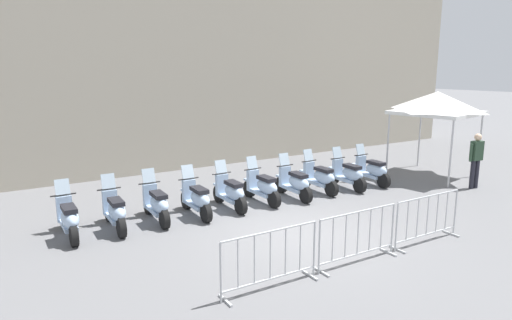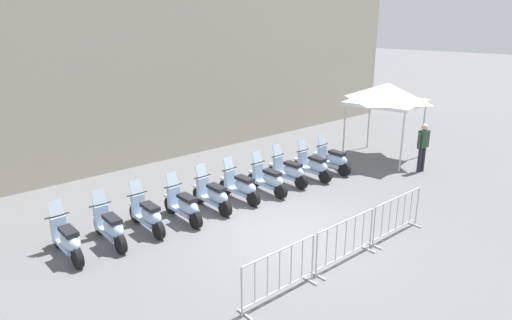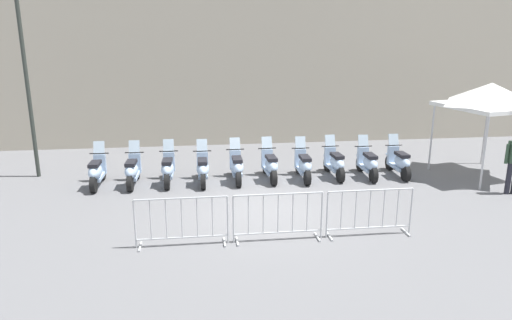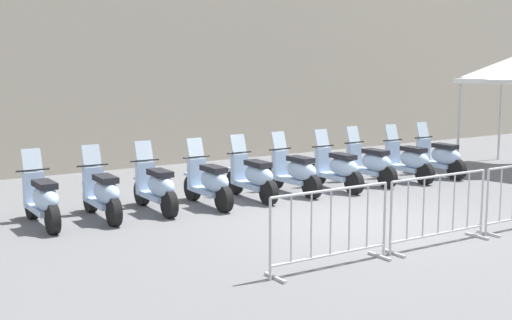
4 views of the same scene
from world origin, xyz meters
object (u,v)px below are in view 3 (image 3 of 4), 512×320
(motorcycle_0, at_px, (97,172))
(motorcycle_7, at_px, (335,163))
(motorcycle_2, at_px, (168,169))
(barrier_segment_0, at_px, (182,222))
(motorcycle_9, at_px, (399,162))
(barrier_segment_1, at_px, (278,218))
(motorcycle_5, at_px, (270,166))
(motorcycle_6, at_px, (304,166))
(motorcycle_8, at_px, (368,163))
(street_lamp, at_px, (25,65))
(canopy_tent, at_px, (491,96))
(barrier_segment_2, at_px, (369,213))
(motorcycle_3, at_px, (203,169))
(motorcycle_4, at_px, (237,167))
(motorcycle_1, at_px, (133,171))

(motorcycle_0, height_order, motorcycle_7, same)
(motorcycle_2, height_order, motorcycle_7, same)
(motorcycle_0, bearing_deg, barrier_segment_0, -70.91)
(motorcycle_9, distance_m, barrier_segment_1, 6.22)
(motorcycle_0, height_order, motorcycle_9, same)
(motorcycle_5, xyz_separation_m, barrier_segment_0, (-3.36, -3.69, 0.07))
(motorcycle_6, relative_size, motorcycle_8, 1.00)
(street_lamp, height_order, canopy_tent, street_lamp)
(motorcycle_0, height_order, barrier_segment_2, motorcycle_0)
(motorcycle_0, bearing_deg, motorcycle_9, -12.32)
(motorcycle_2, relative_size, motorcycle_7, 0.99)
(motorcycle_3, xyz_separation_m, barrier_segment_0, (-1.34, -4.01, 0.07))
(motorcycle_4, height_order, barrier_segment_0, motorcycle_4)
(motorcycle_3, height_order, barrier_segment_0, motorcycle_3)
(motorcycle_7, distance_m, motorcycle_8, 1.03)
(barrier_segment_1, height_order, street_lamp, street_lamp)
(motorcycle_4, distance_m, barrier_segment_2, 4.98)
(motorcycle_5, xyz_separation_m, motorcycle_7, (2.00, -0.39, 0.00))
(motorcycle_0, xyz_separation_m, motorcycle_3, (2.98, -0.71, 0.00))
(motorcycle_1, height_order, barrier_segment_2, motorcycle_1)
(motorcycle_1, distance_m, motorcycle_9, 8.16)
(motorcycle_3, relative_size, motorcycle_4, 1.00)
(barrier_segment_1, bearing_deg, motorcycle_2, 108.88)
(motorcycle_4, relative_size, motorcycle_6, 1.00)
(motorcycle_8, relative_size, barrier_segment_1, 0.90)
(motorcycle_1, xyz_separation_m, motorcycle_7, (6.01, -1.19, 0.00))
(motorcycle_7, bearing_deg, canopy_tent, -16.37)
(motorcycle_0, height_order, street_lamp, street_lamp)
(barrier_segment_2, relative_size, canopy_tent, 0.65)
(motorcycle_6, xyz_separation_m, motorcycle_8, (2.00, -0.42, 0.00))
(motorcycle_0, bearing_deg, motorcycle_4, -11.86)
(motorcycle_5, xyz_separation_m, barrier_segment_1, (-1.38, -4.11, 0.07))
(street_lamp, bearing_deg, motorcycle_5, -22.05)
(motorcycle_1, height_order, street_lamp, street_lamp)
(motorcycle_0, distance_m, motorcycle_4, 4.08)
(motorcycle_9, relative_size, canopy_tent, 0.59)
(motorcycle_3, xyz_separation_m, canopy_tent, (8.52, -2.03, 2.06))
(barrier_segment_1, relative_size, canopy_tent, 0.65)
(motorcycle_3, bearing_deg, motorcycle_9, -11.75)
(motorcycle_4, bearing_deg, barrier_segment_0, -121.26)
(barrier_segment_0, height_order, canopy_tent, canopy_tent)
(motorcycle_5, height_order, motorcycle_7, same)
(barrier_segment_1, bearing_deg, motorcycle_6, 58.21)
(street_lamp, bearing_deg, motorcycle_4, -23.86)
(barrier_segment_2, bearing_deg, motorcycle_7, 71.36)
(motorcycle_5, height_order, motorcycle_8, same)
(motorcycle_2, relative_size, street_lamp, 0.30)
(motorcycle_4, bearing_deg, barrier_segment_1, -94.95)
(motorcycle_9, height_order, barrier_segment_2, motorcycle_9)
(motorcycle_2, xyz_separation_m, motorcycle_4, (1.99, -0.44, 0.00))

